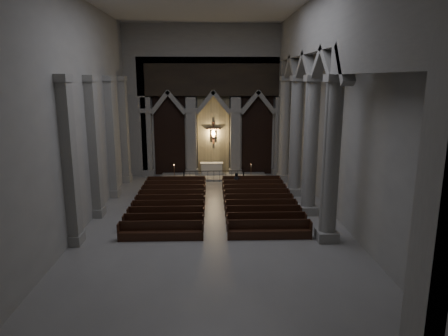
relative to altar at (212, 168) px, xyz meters
name	(u,v)px	position (x,y,z in m)	size (l,w,h in m)	color
room	(214,83)	(0.16, -11.24, 6.97)	(24.00, 24.10, 12.00)	gray
sanctuary_wall	(213,94)	(0.16, 0.30, 5.99)	(14.00, 0.77, 12.00)	gray
right_arcade	(315,79)	(5.66, -9.91, 7.20)	(1.00, 24.00, 12.00)	gray
left_pilasters	(104,144)	(-6.59, -7.74, 3.28)	(0.60, 13.00, 8.03)	gray
sanctuary_step	(214,177)	(0.16, -0.64, -0.55)	(8.50, 2.60, 0.15)	gray
altar	(212,168)	(0.00, 0.00, 0.00)	(1.86, 0.75, 0.95)	silver
altar_rail	(214,174)	(0.16, -2.12, -0.02)	(4.71, 0.09, 0.92)	black
candle_stand_left	(174,177)	(-2.92, -1.72, -0.27)	(0.22, 0.22, 1.33)	#AC6E35
candle_stand_right	(251,176)	(3.07, -1.80, -0.26)	(0.23, 0.23, 1.35)	#AC6E35
pews	(215,205)	(0.16, -8.78, -0.32)	(9.61, 9.71, 0.94)	black
worshipper	(237,182)	(1.76, -4.82, 0.05)	(0.49, 0.32, 1.35)	black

